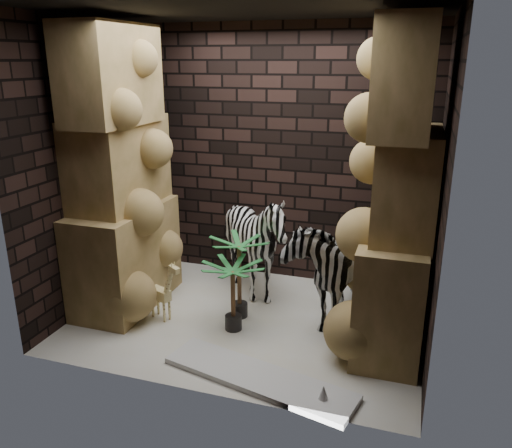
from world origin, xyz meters
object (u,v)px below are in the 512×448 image
(zebra_right, at_px, (330,255))
(palm_back, at_px, (233,296))
(surfboard, at_px, (258,378))
(giraffe_toy, at_px, (160,287))
(zebra_left, at_px, (255,249))
(palm_front, at_px, (239,278))

(zebra_right, distance_m, palm_back, 1.06)
(palm_back, relative_size, surfboard, 0.43)
(giraffe_toy, relative_size, palm_back, 0.98)
(giraffe_toy, bearing_deg, zebra_left, 68.54)
(zebra_left, distance_m, palm_back, 0.82)
(zebra_left, relative_size, giraffe_toy, 1.80)
(zebra_right, xyz_separation_m, palm_front, (-0.88, -0.26, -0.25))
(palm_front, bearing_deg, surfboard, -62.45)
(surfboard, bearing_deg, zebra_left, 122.01)
(palm_front, relative_size, palm_back, 1.22)
(giraffe_toy, distance_m, palm_front, 0.83)
(giraffe_toy, height_order, palm_back, palm_back)
(palm_front, bearing_deg, zebra_right, 16.67)
(zebra_right, bearing_deg, palm_back, -142.80)
(zebra_left, bearing_deg, zebra_right, -14.70)
(palm_back, bearing_deg, zebra_left, 91.72)
(zebra_left, bearing_deg, palm_front, -89.91)
(giraffe_toy, height_order, surfboard, giraffe_toy)
(zebra_left, xyz_separation_m, palm_front, (-0.01, -0.51, -0.14))
(zebra_left, relative_size, surfboard, 0.75)
(zebra_right, height_order, surfboard, zebra_right)
(zebra_left, xyz_separation_m, giraffe_toy, (-0.78, -0.81, -0.23))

